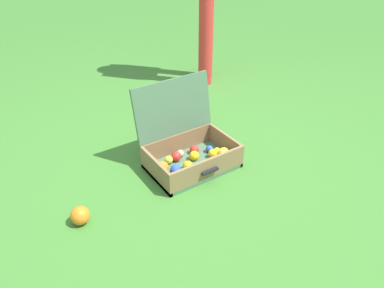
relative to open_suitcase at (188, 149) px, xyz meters
name	(u,v)px	position (x,y,z in m)	size (l,w,h in m)	color
ground_plane	(190,175)	(-0.06, -0.10, -0.11)	(16.00, 16.00, 0.00)	#3D7A2D
open_suitcase	(188,149)	(0.00, 0.00, 0.00)	(0.53, 0.45, 0.50)	#4C7051
stray_ball_on_grass	(80,216)	(-0.74, -0.13, -0.06)	(0.10, 0.10, 0.10)	orange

